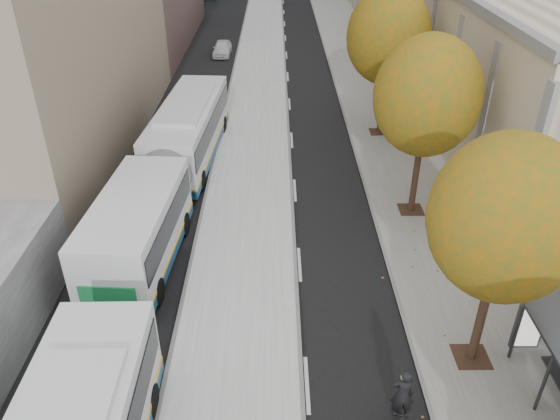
{
  "coord_description": "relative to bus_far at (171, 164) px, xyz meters",
  "views": [
    {
      "loc": [
        -2.54,
        0.7,
        13.01
      ],
      "look_at": [
        -2.42,
        18.03,
        2.5
      ],
      "focal_mm": 35.0,
      "sensor_mm": 36.0,
      "label": 1
    }
  ],
  "objects": [
    {
      "name": "cyclist",
      "position": [
        8.25,
        -13.05,
        -0.85
      ],
      "size": [
        0.66,
        1.74,
        2.17
      ],
      "rotation": [
        0.0,
        0.0,
        -0.11
      ],
      "color": "black",
      "rests_on": "ground"
    },
    {
      "name": "tree_d",
      "position": [
        11.05,
        -1.58,
        3.81
      ],
      "size": [
        4.4,
        4.4,
        7.6
      ],
      "color": "black",
      "rests_on": "sidewalk"
    },
    {
      "name": "tree_c",
      "position": [
        11.05,
        -10.58,
        3.6
      ],
      "size": [
        4.2,
        4.2,
        7.28
      ],
      "color": "black",
      "rests_on": "sidewalk"
    },
    {
      "name": "sidewalk",
      "position": [
        11.58,
        11.42,
        -1.61
      ],
      "size": [
        4.75,
        150.0,
        0.08
      ],
      "primitive_type": "cube",
      "color": "gray",
      "rests_on": "ground"
    },
    {
      "name": "bus_far",
      "position": [
        0.0,
        0.0,
        0.0
      ],
      "size": [
        3.88,
        18.31,
        3.03
      ],
      "rotation": [
        0.0,
        0.0,
        -0.07
      ],
      "color": "silver",
      "rests_on": "ground"
    },
    {
      "name": "distant_car",
      "position": [
        0.28,
        24.43,
        -1.04
      ],
      "size": [
        1.52,
        3.65,
        1.24
      ],
      "primitive_type": "imported",
      "rotation": [
        0.0,
        0.0,
        -0.01
      ],
      "color": "silver",
      "rests_on": "ground"
    },
    {
      "name": "bus_platform",
      "position": [
        3.58,
        11.42,
        -1.58
      ],
      "size": [
        4.25,
        150.0,
        0.15
      ],
      "primitive_type": "cube",
      "color": "#A7A7A7",
      "rests_on": "ground"
    },
    {
      "name": "tree_e",
      "position": [
        11.05,
        7.42,
        4.03
      ],
      "size": [
        4.6,
        4.6,
        7.92
      ],
      "color": "black",
      "rests_on": "sidewalk"
    }
  ]
}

